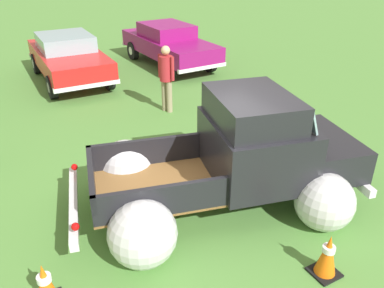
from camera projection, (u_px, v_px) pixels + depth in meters
ground_plane at (215, 205)px, 6.57m from camera, size 80.00×80.00×0.00m
vintage_pickup_truck at (239, 163)px, 6.32m from camera, size 4.93×3.55×1.96m
show_car_1 at (68, 56)px, 12.21m from camera, size 1.89×4.32×1.43m
show_car_2 at (169, 43)px, 13.80m from camera, size 1.95×4.56×1.43m
spectator_1 at (166, 75)px, 9.83m from camera, size 0.44×0.53×1.71m
lane_cone_0 at (46, 285)px, 4.63m from camera, size 0.36×0.36×0.63m
lane_cone_1 at (328, 255)px, 5.08m from camera, size 0.36×0.36×0.63m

